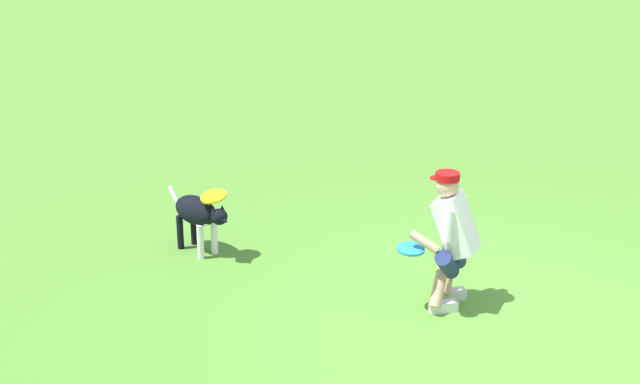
% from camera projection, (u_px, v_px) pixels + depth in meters
% --- Properties ---
extents(ground_plane, '(60.00, 60.00, 0.00)m').
position_uv_depth(ground_plane, '(489.00, 324.00, 8.18)').
color(ground_plane, '#528C31').
extents(person, '(0.71, 0.61, 1.29)m').
position_uv_depth(person, '(451.00, 236.00, 8.30)').
color(person, silver).
rests_on(person, ground_plane).
extents(dog, '(0.60, 0.90, 0.62)m').
position_uv_depth(dog, '(199.00, 214.00, 9.55)').
color(dog, black).
rests_on(dog, ground_plane).
extents(frisbee_flying, '(0.30, 0.30, 0.11)m').
position_uv_depth(frisbee_flying, '(214.00, 196.00, 9.34)').
color(frisbee_flying, yellow).
extents(frisbee_held, '(0.33, 0.33, 0.06)m').
position_uv_depth(frisbee_held, '(411.00, 249.00, 8.24)').
color(frisbee_held, '#258AE1').
rests_on(frisbee_held, person).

